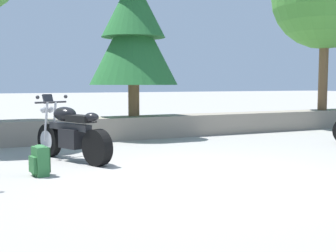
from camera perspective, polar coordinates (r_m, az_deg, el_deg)
ground_plane at (r=6.73m, az=3.64°, el=-6.43°), size 120.00×120.00×0.00m
stone_wall at (r=11.07m, az=-8.75°, el=-0.38°), size 36.00×0.80×0.55m
motorcycle_black_centre at (r=8.21m, az=-12.17°, el=-0.96°), size 1.00×1.98×1.18m
rider_backpack at (r=7.01m, az=-15.90°, el=-4.13°), size 0.29×0.32×0.47m
pine_tree_mid_left at (r=11.61m, az=-4.41°, el=12.15°), size 2.24×2.24×4.12m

